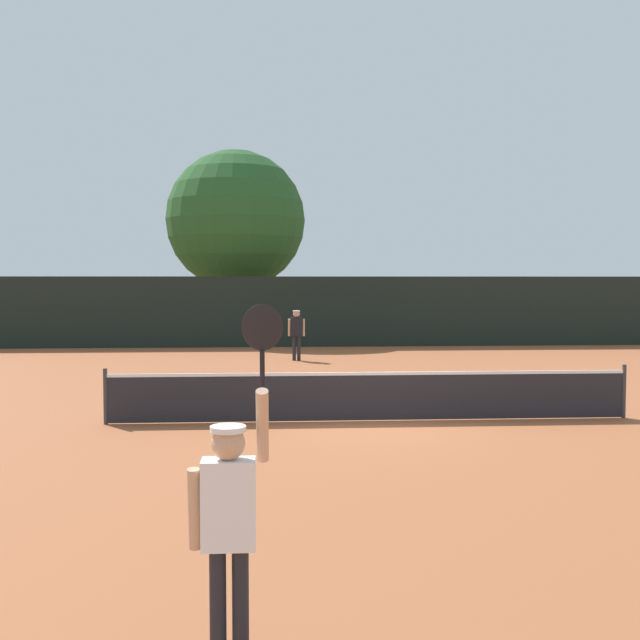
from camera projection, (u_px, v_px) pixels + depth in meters
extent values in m
plane|color=#9E5633|center=(370.00, 421.00, 14.52)|extent=(120.00, 120.00, 0.00)
cube|color=#232328|center=(370.00, 397.00, 14.50)|extent=(10.16, 0.03, 0.91)
cube|color=white|center=(371.00, 374.00, 14.47)|extent=(10.16, 0.04, 0.06)
cylinder|color=#333338|center=(105.00, 396.00, 14.17)|extent=(0.08, 0.08, 1.07)
cylinder|color=#333338|center=(624.00, 391.00, 14.82)|extent=(0.08, 0.08, 1.07)
cube|color=black|center=(319.00, 312.00, 30.45)|extent=(37.77, 0.12, 2.88)
cube|color=white|center=(229.00, 504.00, 5.26)|extent=(0.38, 0.22, 0.64)
sphere|color=tan|center=(228.00, 443.00, 5.24)|extent=(0.24, 0.24, 0.24)
cylinder|color=white|center=(228.00, 429.00, 5.23)|extent=(0.25, 0.25, 0.04)
cylinder|color=black|center=(218.00, 607.00, 5.30)|extent=(0.12, 0.12, 0.86)
cylinder|color=black|center=(241.00, 607.00, 5.31)|extent=(0.12, 0.12, 0.86)
cylinder|color=tan|center=(194.00, 509.00, 5.25)|extent=(0.09, 0.18, 0.60)
cylinder|color=tan|center=(262.00, 426.00, 5.34)|extent=(0.09, 0.33, 0.58)
cylinder|color=black|center=(262.00, 368.00, 5.38)|extent=(0.04, 0.11, 0.28)
ellipsoid|color=black|center=(262.00, 328.00, 5.42)|extent=(0.30, 0.13, 0.36)
cube|color=black|center=(296.00, 327.00, 25.27)|extent=(0.38, 0.22, 0.63)
sphere|color=tan|center=(296.00, 314.00, 25.24)|extent=(0.24, 0.24, 0.24)
cylinder|color=white|center=(296.00, 311.00, 25.24)|extent=(0.25, 0.25, 0.04)
cylinder|color=black|center=(294.00, 348.00, 25.30)|extent=(0.12, 0.12, 0.85)
cylinder|color=black|center=(299.00, 348.00, 25.31)|extent=(0.12, 0.12, 0.85)
cylinder|color=tan|center=(289.00, 327.00, 25.25)|extent=(0.09, 0.18, 0.60)
cylinder|color=tan|center=(304.00, 327.00, 25.28)|extent=(0.09, 0.16, 0.60)
sphere|color=#CCE033|center=(481.00, 397.00, 17.26)|extent=(0.07, 0.07, 0.07)
cylinder|color=brown|center=(236.00, 306.00, 34.32)|extent=(0.56, 0.56, 3.09)
sphere|color=#235123|center=(236.00, 220.00, 34.11)|extent=(6.35, 6.35, 6.35)
cube|color=white|center=(156.00, 322.00, 37.49)|extent=(2.12, 4.29, 0.90)
cube|color=#2D333D|center=(155.00, 307.00, 37.15)|extent=(1.81, 2.29, 0.64)
cylinder|color=black|center=(144.00, 326.00, 38.85)|extent=(0.22, 0.60, 0.60)
cylinder|color=black|center=(177.00, 326.00, 38.96)|extent=(0.22, 0.60, 0.60)
cylinder|color=black|center=(134.00, 330.00, 36.06)|extent=(0.22, 0.60, 0.60)
cylinder|color=black|center=(169.00, 330.00, 36.17)|extent=(0.22, 0.60, 0.60)
cube|color=navy|center=(424.00, 321.00, 38.87)|extent=(1.94, 4.22, 0.90)
cube|color=#2D333D|center=(426.00, 306.00, 38.53)|extent=(1.72, 2.21, 0.64)
cylinder|color=black|center=(403.00, 325.00, 40.23)|extent=(0.22, 0.60, 0.60)
cylinder|color=black|center=(435.00, 325.00, 40.34)|extent=(0.22, 0.60, 0.60)
cylinder|color=black|center=(413.00, 328.00, 37.44)|extent=(0.22, 0.60, 0.60)
cylinder|color=black|center=(447.00, 328.00, 37.55)|extent=(0.22, 0.60, 0.60)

